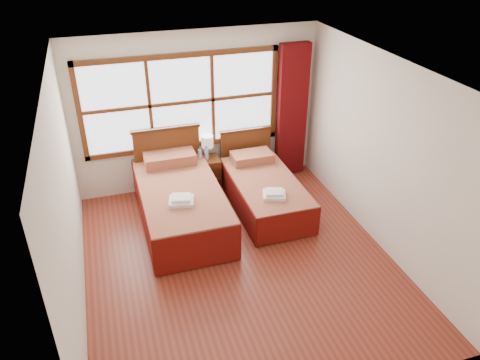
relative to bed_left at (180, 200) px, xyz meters
name	(u,v)px	position (x,y,z in m)	size (l,w,h in m)	color
floor	(239,261)	(0.55, -1.20, -0.35)	(4.50, 4.50, 0.00)	maroon
ceiling	(239,72)	(0.55, -1.20, 2.25)	(4.50, 4.50, 0.00)	white
wall_back	(197,112)	(0.55, 1.05, 0.95)	(4.00, 4.00, 0.00)	silver
wall_left	(66,204)	(-1.45, -1.20, 0.95)	(4.50, 4.50, 0.00)	silver
wall_right	(383,155)	(2.55, -1.20, 0.95)	(4.50, 4.50, 0.00)	silver
window	(182,102)	(0.30, 1.02, 1.15)	(3.16, 0.06, 1.56)	white
curtain	(292,111)	(2.15, 0.91, 0.82)	(0.50, 0.16, 2.30)	#5A090B
bed_left	(180,200)	(0.00, 0.00, 0.00)	(1.17, 2.27, 1.14)	#3D1E0C
bed_right	(264,190)	(1.34, 0.00, -0.06)	(0.98, 2.00, 0.94)	#3D1E0C
nightstand	(207,174)	(0.61, 0.80, -0.07)	(0.42, 0.42, 0.56)	#582C13
towels_left	(181,200)	(-0.06, -0.48, 0.31)	(0.40, 0.36, 0.10)	white
towels_right	(274,194)	(1.29, -0.55, 0.20)	(0.39, 0.37, 0.10)	white
lamp	(207,142)	(0.65, 0.86, 0.48)	(0.20, 0.20, 0.38)	gold
bottle_near	(200,155)	(0.50, 0.78, 0.31)	(0.06, 0.06, 0.22)	#A5C7D5
bottle_far	(206,153)	(0.61, 0.78, 0.32)	(0.06, 0.06, 0.24)	#A5C7D5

